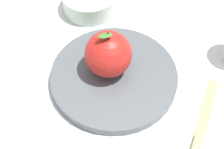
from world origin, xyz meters
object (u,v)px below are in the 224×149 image
Objects in this scene: dinner_plate at (112,77)px; side_bowl at (89,0)px; apple at (110,53)px; knife at (200,135)px.

side_bowl is (-0.10, -0.18, 0.01)m from dinner_plate.
dinner_plate is at bearing 58.88° from apple.
knife is (-0.03, 0.18, -0.01)m from dinner_plate.
apple is at bearing 61.20° from side_bowl.
dinner_plate reaches higher than knife.
apple is (-0.01, -0.01, 0.05)m from dinner_plate.
apple reaches higher than knife.
dinner_plate is 2.42× the size of apple.
dinner_plate is 0.05m from apple.
side_bowl is (-0.09, -0.16, -0.03)m from apple.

